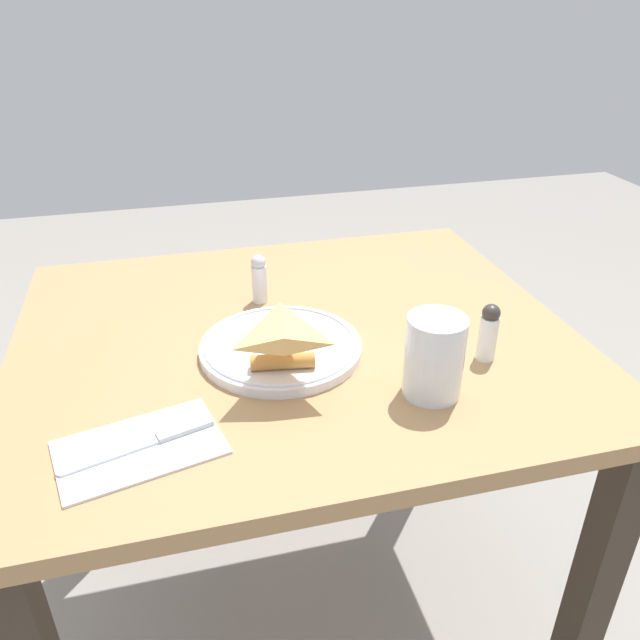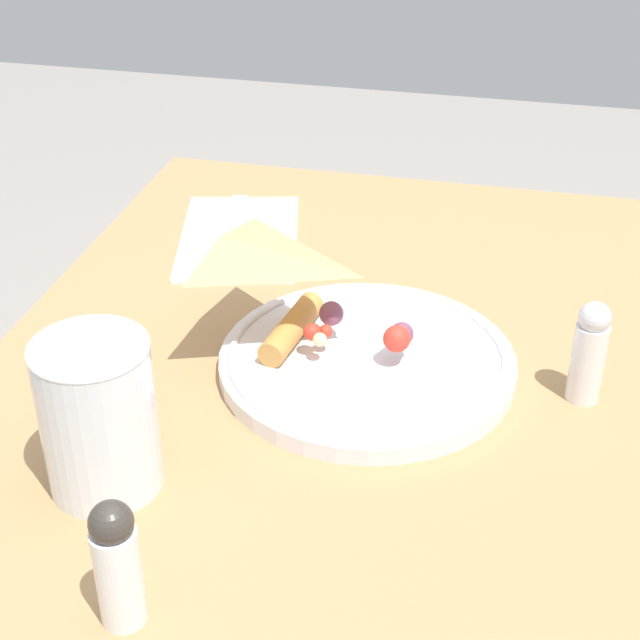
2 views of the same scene
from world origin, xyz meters
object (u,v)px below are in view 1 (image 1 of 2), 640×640
at_px(milk_glass, 434,358).
at_px(butter_knife, 147,442).
at_px(napkin_folded, 140,448).
at_px(pepper_shaker, 488,332).
at_px(plate_pizza, 281,345).
at_px(salt_shaker, 259,279).
at_px(dining_table, 296,389).

bearing_deg(milk_glass, butter_knife, 2.90).
distance_m(napkin_folded, pepper_shaker, 0.55).
height_order(napkin_folded, pepper_shaker, pepper_shaker).
relative_size(milk_glass, pepper_shaker, 1.28).
xyz_separation_m(plate_pizza, butter_knife, (0.21, 0.18, -0.01)).
height_order(salt_shaker, pepper_shaker, pepper_shaker).
height_order(dining_table, plate_pizza, plate_pizza).
xyz_separation_m(milk_glass, butter_knife, (0.41, 0.02, -0.05)).
bearing_deg(plate_pizza, butter_knife, 40.51).
distance_m(butter_knife, salt_shaker, 0.43).
distance_m(plate_pizza, napkin_folded, 0.29).
bearing_deg(napkin_folded, salt_shaker, -120.56).
relative_size(salt_shaker, pepper_shaker, 0.97).
bearing_deg(salt_shaker, butter_knife, 60.39).
bearing_deg(butter_knife, milk_glass, 166.28).
height_order(dining_table, salt_shaker, salt_shaker).
bearing_deg(butter_knife, pepper_shaker, 172.59).
bearing_deg(plate_pizza, dining_table, -121.50).
xyz_separation_m(milk_glass, salt_shaker, (0.19, -0.35, -0.01)).
distance_m(dining_table, plate_pizza, 0.15).
xyz_separation_m(plate_pizza, napkin_folded, (0.22, 0.19, -0.01)).
bearing_deg(napkin_folded, milk_glass, -176.76).
xyz_separation_m(napkin_folded, pepper_shaker, (-0.54, -0.09, 0.05)).
relative_size(milk_glass, salt_shaker, 1.32).
relative_size(napkin_folded, pepper_shaker, 2.39).
relative_size(dining_table, salt_shaker, 10.04).
distance_m(milk_glass, pepper_shaker, 0.14).
bearing_deg(napkin_folded, dining_table, -136.70).
height_order(napkin_folded, butter_knife, butter_knife).
bearing_deg(pepper_shaker, dining_table, -29.58).
bearing_deg(milk_glass, dining_table, -54.97).
distance_m(napkin_folded, salt_shaker, 0.44).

